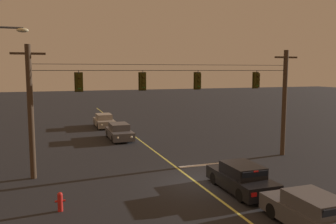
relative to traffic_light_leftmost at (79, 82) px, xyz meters
name	(u,v)px	position (x,y,z in m)	size (l,w,h in m)	color
ground_plane	(198,184)	(5.68, -3.89, -5.34)	(180.00, 180.00, 0.00)	black
lane_centre_stripe	(147,146)	(5.68, 6.02, -5.33)	(0.14, 60.00, 0.01)	#D1C64C
stop_bar_paint	(204,165)	(7.58, -0.58, -5.33)	(3.40, 0.36, 0.01)	silver
signal_span_assembly	(173,105)	(5.68, 0.02, -1.49)	(18.40, 0.32, 7.39)	#423021
traffic_light_leftmost	(79,82)	(0.00, 0.00, 0.00)	(0.48, 0.41, 1.22)	black
traffic_light_left_inner	(143,81)	(3.74, 0.00, 0.00)	(0.48, 0.41, 1.22)	black
traffic_light_centre	(198,81)	(7.35, 0.00, 0.00)	(0.48, 0.41, 1.22)	black
traffic_light_right_inner	(257,80)	(11.68, 0.00, 0.00)	(0.48, 0.41, 1.22)	black
car_waiting_near_lane	(241,178)	(7.27, -5.57, -4.69)	(1.80, 4.33, 1.39)	black
car_oncoming_lead	(119,132)	(4.11, 9.44, -4.69)	(1.80, 4.42, 1.39)	#4C4C51
car_oncoming_trailing	(104,121)	(3.88, 16.59, -4.69)	(1.80, 4.42, 1.39)	gray
car_waiting_second_near	(313,213)	(7.55, -10.23, -4.69)	(1.80, 4.33, 1.39)	#4C4C51
fire_hydrant	(60,201)	(-1.38, -5.26, -4.90)	(0.44, 0.22, 0.84)	red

